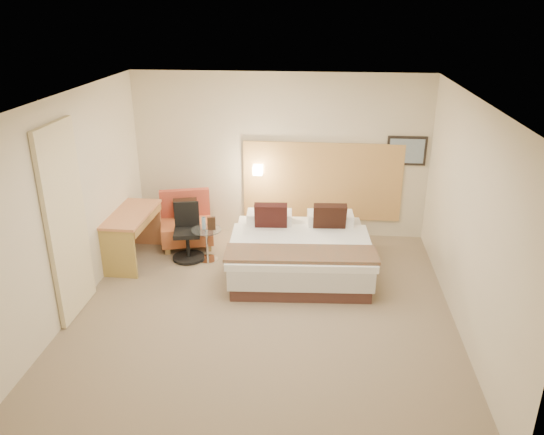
# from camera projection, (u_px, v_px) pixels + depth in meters

# --- Properties ---
(floor) EXTENTS (4.80, 5.00, 0.02)m
(floor) POSITION_uv_depth(u_px,v_px,m) (264.00, 309.00, 6.87)
(floor) COLOR #806D56
(floor) RESTS_ON ground
(ceiling) EXTENTS (4.80, 5.00, 0.02)m
(ceiling) POSITION_uv_depth(u_px,v_px,m) (262.00, 97.00, 5.85)
(ceiling) COLOR white
(ceiling) RESTS_ON floor
(wall_back) EXTENTS (4.80, 0.02, 2.70)m
(wall_back) POSITION_uv_depth(u_px,v_px,m) (280.00, 156.00, 8.67)
(wall_back) COLOR beige
(wall_back) RESTS_ON floor
(wall_front) EXTENTS (4.80, 0.02, 2.70)m
(wall_front) POSITION_uv_depth(u_px,v_px,m) (226.00, 332.00, 4.04)
(wall_front) COLOR beige
(wall_front) RESTS_ON floor
(wall_left) EXTENTS (0.02, 5.00, 2.70)m
(wall_left) POSITION_uv_depth(u_px,v_px,m) (70.00, 205.00, 6.57)
(wall_left) COLOR beige
(wall_left) RESTS_ON floor
(wall_right) EXTENTS (0.02, 5.00, 2.70)m
(wall_right) POSITION_uv_depth(u_px,v_px,m) (469.00, 219.00, 6.14)
(wall_right) COLOR beige
(wall_right) RESTS_ON floor
(headboard_panel) EXTENTS (2.60, 0.04, 1.30)m
(headboard_panel) POSITION_uv_depth(u_px,v_px,m) (322.00, 181.00, 8.73)
(headboard_panel) COLOR tan
(headboard_panel) RESTS_ON wall_back
(art_frame) EXTENTS (0.62, 0.03, 0.47)m
(art_frame) POSITION_uv_depth(u_px,v_px,m) (407.00, 151.00, 8.41)
(art_frame) COLOR black
(art_frame) RESTS_ON wall_back
(art_canvas) EXTENTS (0.54, 0.01, 0.39)m
(art_canvas) POSITION_uv_depth(u_px,v_px,m) (407.00, 151.00, 8.39)
(art_canvas) COLOR gray
(art_canvas) RESTS_ON wall_back
(lamp_arm) EXTENTS (0.02, 0.12, 0.02)m
(lamp_arm) POSITION_uv_depth(u_px,v_px,m) (258.00, 169.00, 8.70)
(lamp_arm) COLOR white
(lamp_arm) RESTS_ON wall_back
(lamp_shade) EXTENTS (0.15, 0.15, 0.15)m
(lamp_shade) POSITION_uv_depth(u_px,v_px,m) (258.00, 170.00, 8.64)
(lamp_shade) COLOR #F4E3BF
(lamp_shade) RESTS_ON wall_back
(curtain) EXTENTS (0.06, 0.90, 2.42)m
(curtain) POSITION_uv_depth(u_px,v_px,m) (66.00, 223.00, 6.39)
(curtain) COLOR beige
(curtain) RESTS_ON wall_left
(bottle_a) EXTENTS (0.06, 0.06, 0.18)m
(bottle_a) POSITION_uv_depth(u_px,v_px,m) (204.00, 223.00, 7.99)
(bottle_a) COLOR #8ABAD5
(bottle_a) RESTS_ON side_table
(bottle_b) EXTENTS (0.06, 0.06, 0.18)m
(bottle_b) POSITION_uv_depth(u_px,v_px,m) (204.00, 223.00, 7.98)
(bottle_b) COLOR #9BC8F0
(bottle_b) RESTS_ON side_table
(menu_folder) EXTENTS (0.12, 0.06, 0.20)m
(menu_folder) POSITION_uv_depth(u_px,v_px,m) (211.00, 223.00, 7.94)
(menu_folder) COLOR #332115
(menu_folder) RESTS_ON side_table
(bed) EXTENTS (2.09, 2.05, 0.97)m
(bed) POSITION_uv_depth(u_px,v_px,m) (300.00, 251.00, 7.75)
(bed) COLOR #482924
(bed) RESTS_ON floor
(lounge_chair) EXTENTS (0.97, 0.90, 0.85)m
(lounge_chair) POSITION_uv_depth(u_px,v_px,m) (186.00, 224.00, 8.62)
(lounge_chair) COLOR tan
(lounge_chair) RESTS_ON floor
(side_table) EXTENTS (0.51, 0.51, 0.51)m
(side_table) POSITION_uv_depth(u_px,v_px,m) (207.00, 243.00, 8.07)
(side_table) COLOR white
(side_table) RESTS_ON floor
(desk) EXTENTS (0.60, 1.25, 0.78)m
(desk) POSITION_uv_depth(u_px,v_px,m) (133.00, 223.00, 7.96)
(desk) COLOR #CC7D50
(desk) RESTS_ON floor
(desk_chair) EXTENTS (0.57, 0.57, 0.87)m
(desk_chair) POSITION_uv_depth(u_px,v_px,m) (188.00, 237.00, 8.11)
(desk_chair) COLOR black
(desk_chair) RESTS_ON floor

